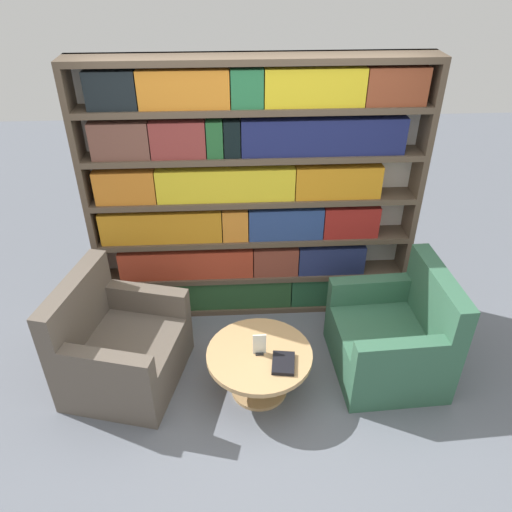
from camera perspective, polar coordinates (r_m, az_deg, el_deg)
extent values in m
plane|color=slate|center=(4.02, 0.80, -16.59)|extent=(14.00, 14.00, 0.00)
cube|color=silver|center=(4.38, -0.28, 7.35)|extent=(2.80, 0.05, 2.31)
cube|color=brown|center=(4.42, -18.42, 5.83)|extent=(0.05, 0.30, 2.31)
cube|color=brown|center=(4.54, 17.56, 6.74)|extent=(0.05, 0.30, 2.31)
cube|color=brown|center=(4.88, -0.17, -5.32)|extent=(2.70, 0.30, 0.05)
cube|color=brown|center=(4.66, -0.18, -1.86)|extent=(2.70, 0.30, 0.05)
cube|color=brown|center=(4.45, -0.18, 2.19)|extent=(2.70, 0.30, 0.05)
cube|color=brown|center=(4.26, -0.19, 6.61)|extent=(2.70, 0.30, 0.05)
cube|color=brown|center=(4.11, -0.20, 11.42)|extent=(2.70, 0.30, 0.05)
cube|color=brown|center=(3.98, -0.21, 16.56)|extent=(2.70, 0.30, 0.05)
cube|color=brown|center=(3.89, -0.23, 21.64)|extent=(2.70, 0.30, 0.05)
cube|color=#2A793D|center=(4.81, -11.94, -4.14)|extent=(0.41, 0.20, 0.30)
cube|color=#264E29|center=(4.74, -2.76, -3.92)|extent=(1.10, 0.20, 0.30)
cube|color=#215132|center=(4.80, 6.56, -3.59)|extent=(0.43, 0.20, 0.30)
cube|color=orange|center=(4.89, 11.49, -3.37)|extent=(0.40, 0.20, 0.30)
cube|color=#AF3923|center=(4.56, -7.92, -0.58)|extent=(1.19, 0.20, 0.28)
cube|color=brown|center=(4.56, 2.22, -0.27)|extent=(0.40, 0.20, 0.28)
cube|color=navy|center=(4.63, 8.51, -0.08)|extent=(0.60, 0.20, 0.28)
cube|color=orange|center=(4.38, -10.72, 3.58)|extent=(1.03, 0.20, 0.29)
cube|color=orange|center=(4.34, -2.39, 3.87)|extent=(0.22, 0.20, 0.29)
cube|color=navy|center=(4.36, 3.38, 4.02)|extent=(0.64, 0.20, 0.29)
cube|color=maroon|center=(4.46, 10.69, 4.16)|extent=(0.48, 0.20, 0.29)
cube|color=orange|center=(4.25, -14.66, 7.88)|extent=(0.49, 0.20, 0.28)
cube|color=gold|center=(4.17, -3.48, 8.39)|extent=(1.13, 0.20, 0.28)
cube|color=orange|center=(4.26, 9.28, 8.59)|extent=(0.71, 0.20, 0.28)
cube|color=brown|center=(4.10, -15.22, 12.80)|extent=(0.45, 0.20, 0.29)
cube|color=maroon|center=(4.04, -8.87, 13.22)|extent=(0.42, 0.20, 0.29)
cube|color=#225B2D|center=(4.02, -4.74, 13.41)|extent=(0.13, 0.20, 0.29)
cube|color=black|center=(4.02, -2.77, 13.47)|extent=(0.13, 0.20, 0.29)
cube|color=navy|center=(4.08, 7.66, 13.56)|extent=(1.29, 0.20, 0.29)
cube|color=black|center=(4.00, -16.17, 17.88)|extent=(0.37, 0.20, 0.28)
cube|color=orange|center=(3.92, -8.23, 18.50)|extent=(0.67, 0.20, 0.28)
cube|color=#266F40|center=(3.91, -1.06, 18.77)|extent=(0.24, 0.20, 0.28)
cube|color=gold|center=(3.96, 6.66, 18.76)|extent=(0.75, 0.20, 0.28)
cube|color=brown|center=(4.10, 15.62, 18.35)|extent=(0.46, 0.20, 0.28)
cube|color=brown|center=(4.18, -14.54, -11.30)|extent=(1.01, 1.07, 0.41)
cube|color=brown|center=(4.03, -19.79, -5.70)|extent=(0.36, 0.90, 0.50)
cube|color=brown|center=(3.70, -16.65, -12.00)|extent=(0.68, 0.28, 0.22)
cube|color=brown|center=(4.21, -12.18, -4.83)|extent=(0.68, 0.28, 0.22)
cube|color=#336047|center=(4.27, 14.61, -10.20)|extent=(0.85, 0.93, 0.41)
cube|color=#336047|center=(4.10, 19.92, -4.94)|extent=(0.18, 0.90, 0.50)
cube|color=#336047|center=(4.32, 12.72, -3.77)|extent=(0.67, 0.15, 0.22)
cube|color=#336047|center=(3.78, 16.12, -10.76)|extent=(0.67, 0.15, 0.22)
cylinder|color=tan|center=(3.98, 0.38, -13.27)|extent=(0.14, 0.14, 0.36)
cylinder|color=tan|center=(4.10, 0.37, -14.85)|extent=(0.44, 0.44, 0.03)
cylinder|color=tan|center=(3.84, 0.39, -11.23)|extent=(0.80, 0.80, 0.04)
cube|color=black|center=(3.82, 0.39, -10.96)|extent=(0.06, 0.06, 0.01)
cube|color=silver|center=(3.76, 0.40, -10.04)|extent=(0.10, 0.01, 0.18)
cube|color=black|center=(3.73, 3.14, -12.13)|extent=(0.19, 0.24, 0.03)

